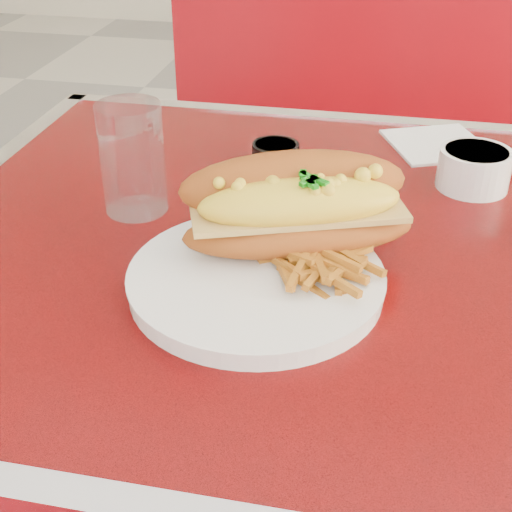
% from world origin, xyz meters
% --- Properties ---
extents(diner_table, '(1.23, 0.83, 0.77)m').
position_xyz_m(diner_table, '(0.00, 0.00, 0.61)').
color(diner_table, '#B50B0C').
rests_on(diner_table, ground).
extents(booth_bench_far, '(1.20, 0.51, 0.90)m').
position_xyz_m(booth_bench_far, '(0.00, 0.81, 0.29)').
color(booth_bench_far, maroon).
rests_on(booth_bench_far, ground).
extents(dinner_plate, '(0.33, 0.33, 0.02)m').
position_xyz_m(dinner_plate, '(-0.17, -0.12, 0.78)').
color(dinner_plate, white).
rests_on(dinner_plate, diner_table).
extents(mac_hoagie, '(0.28, 0.20, 0.11)m').
position_xyz_m(mac_hoagie, '(-0.14, -0.05, 0.84)').
color(mac_hoagie, '#A5521A').
rests_on(mac_hoagie, dinner_plate).
extents(fries_pile, '(0.11, 0.10, 0.03)m').
position_xyz_m(fries_pile, '(-0.11, -0.10, 0.80)').
color(fries_pile, orange).
rests_on(fries_pile, dinner_plate).
extents(fork, '(0.07, 0.15, 0.00)m').
position_xyz_m(fork, '(-0.11, -0.10, 0.79)').
color(fork, silver).
rests_on(fork, dinner_plate).
extents(gravy_ramekin, '(0.11, 0.11, 0.05)m').
position_xyz_m(gravy_ramekin, '(0.06, 0.18, 0.80)').
color(gravy_ramekin, white).
rests_on(gravy_ramekin, diner_table).
extents(sauce_cup_left, '(0.08, 0.08, 0.03)m').
position_xyz_m(sauce_cup_left, '(-0.21, 0.19, 0.79)').
color(sauce_cup_left, black).
rests_on(sauce_cup_left, diner_table).
extents(water_tumbler, '(0.10, 0.10, 0.14)m').
position_xyz_m(water_tumbler, '(-0.35, 0.03, 0.84)').
color(water_tumbler, silver).
rests_on(water_tumbler, diner_table).
extents(paper_napkin, '(0.17, 0.17, 0.00)m').
position_xyz_m(paper_napkin, '(0.02, 0.31, 0.77)').
color(paper_napkin, white).
rests_on(paper_napkin, diner_table).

